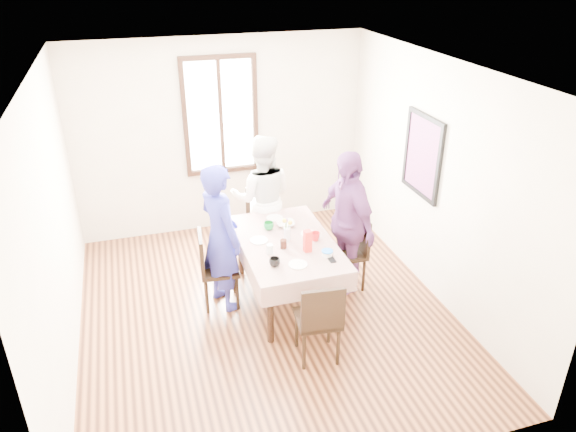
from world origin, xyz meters
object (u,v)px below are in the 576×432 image
(chair_near, at_px, (318,318))
(person_left, at_px, (219,237))
(chair_right, at_px, (346,253))
(person_right, at_px, (346,222))
(chair_left, at_px, (220,269))
(chair_far, at_px, (264,225))
(dining_table, at_px, (287,271))
(person_far, at_px, (263,199))

(chair_near, xyz_separation_m, person_left, (-0.72, 1.18, 0.40))
(chair_right, distance_m, person_right, 0.41)
(chair_left, relative_size, chair_near, 1.00)
(chair_far, xyz_separation_m, person_left, (-0.72, -0.89, 0.40))
(dining_table, xyz_separation_m, person_right, (0.72, 0.05, 0.49))
(chair_left, height_order, chair_near, same)
(chair_near, xyz_separation_m, person_far, (0.00, 2.05, 0.38))
(dining_table, bearing_deg, chair_left, 169.27)
(dining_table, xyz_separation_m, person_left, (-0.72, 0.14, 0.48))
(chair_left, relative_size, chair_right, 1.00)
(chair_far, relative_size, chair_near, 1.00)
(dining_table, xyz_separation_m, chair_left, (-0.74, 0.14, 0.08))
(chair_near, relative_size, person_far, 0.55)
(chair_left, bearing_deg, person_right, 91.88)
(dining_table, relative_size, chair_near, 1.65)
(chair_right, bearing_deg, chair_near, 145.29)
(chair_far, xyz_separation_m, chair_near, (0.00, -2.07, 0.00))
(chair_far, xyz_separation_m, person_far, (0.00, -0.02, 0.38))
(chair_right, height_order, chair_far, same)
(chair_left, xyz_separation_m, chair_near, (0.74, -1.18, 0.00))
(chair_right, relative_size, chair_near, 1.00)
(chair_left, relative_size, person_right, 0.53)
(dining_table, height_order, person_left, person_left)
(chair_right, xyz_separation_m, chair_near, (-0.74, -1.08, 0.00))
(chair_far, bearing_deg, person_right, 134.80)
(chair_right, relative_size, person_left, 0.53)
(chair_right, distance_m, person_left, 1.53)
(chair_right, height_order, person_right, person_right)
(dining_table, distance_m, person_left, 0.88)
(person_far, bearing_deg, chair_near, 106.54)
(person_right, bearing_deg, chair_left, -102.93)
(chair_right, bearing_deg, dining_table, 93.45)
(dining_table, distance_m, chair_right, 0.75)
(chair_far, bearing_deg, person_far, 98.53)
(dining_table, bearing_deg, chair_right, 3.61)
(chair_left, distance_m, person_left, 0.40)
(chair_near, bearing_deg, chair_far, 95.97)
(chair_far, height_order, chair_near, same)
(person_left, bearing_deg, person_right, -114.80)
(person_far, relative_size, person_right, 0.96)
(person_far, bearing_deg, chair_right, 144.09)
(person_right, bearing_deg, dining_table, -95.56)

